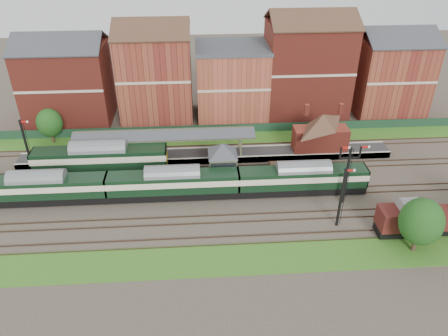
{
  "coord_description": "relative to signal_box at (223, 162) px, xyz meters",
  "views": [
    {
      "loc": [
        -6.17,
        -46.77,
        33.28
      ],
      "look_at": [
        -2.9,
        2.0,
        3.0
      ],
      "focal_mm": 35.0,
      "sensor_mm": 36.0,
      "label": 1
    }
  ],
  "objects": [
    {
      "name": "dmu_train",
      "position": [
        -6.56,
        -3.25,
        -0.92
      ],
      "size": [
        50.35,
        2.65,
        3.87
      ],
      "color": "black",
      "rests_on": "ground"
    },
    {
      "name": "grass_front",
      "position": [
        3.0,
        -15.25,
        -3.16
      ],
      "size": [
        90.0,
        5.0,
        0.06
      ],
      "primitive_type": "cube",
      "color": "#2D6619",
      "rests_on": "ground"
    },
    {
      "name": "semaphore_platform_end",
      "position": [
        -26.98,
        4.75,
        0.96
      ],
      "size": [
        1.23,
        0.25,
        8.0
      ],
      "color": "black",
      "rests_on": "ground"
    },
    {
      "name": "station_building",
      "position": [
        15.0,
        6.5,
        0.76
      ],
      "size": [
        8.1,
        8.1,
        5.9
      ],
      "color": "maroon",
      "rests_on": "platform"
    },
    {
      "name": "semaphore_bracket",
      "position": [
        15.04,
        -5.75,
        1.44
      ],
      "size": [
        3.6,
        0.25,
        8.18
      ],
      "color": "black",
      "rests_on": "ground"
    },
    {
      "name": "semaphore_siding",
      "position": [
        13.02,
        -10.25,
        0.96
      ],
      "size": [
        1.23,
        0.25,
        8.0
      ],
      "color": "black",
      "rests_on": "ground"
    },
    {
      "name": "canopy",
      "position": [
        -8.0,
        6.5,
        1.39
      ],
      "size": [
        26.0,
        3.89,
        4.08
      ],
      "color": "#43492E",
      "rests_on": "platform"
    },
    {
      "name": "fence",
      "position": [
        3.0,
        14.75,
        -2.44
      ],
      "size": [
        90.0,
        0.12,
        1.5
      ],
      "primitive_type": "cube",
      "color": "#193823",
      "rests_on": "ground"
    },
    {
      "name": "town_backdrop",
      "position": [
        2.82,
        21.75,
        3.81
      ],
      "size": [
        69.0,
        10.0,
        16.0
      ],
      "color": "maroon",
      "rests_on": "ground"
    },
    {
      "name": "goods_van_b",
      "position": [
        20.12,
        -12.25,
        -1.08
      ],
      "size": [
        6.14,
        2.66,
        3.72
      ],
      "color": "black",
      "rests_on": "ground"
    },
    {
      "name": "platform",
      "position": [
        -2.0,
        6.5,
        -2.69
      ],
      "size": [
        55.0,
        3.4,
        1.0
      ],
      "primitive_type": "cube",
      "color": "#2D2D2D",
      "rests_on": "ground"
    },
    {
      "name": "tree_far",
      "position": [
        20.16,
        -15.19,
        0.89
      ],
      "size": [
        4.63,
        4.63,
        6.76
      ],
      "color": "#382619",
      "rests_on": "ground"
    },
    {
      "name": "tree_back",
      "position": [
        -26.24,
        13.17,
        0.29
      ],
      "size": [
        3.95,
        3.95,
        5.77
      ],
      "color": "#382619",
      "rests_on": "ground"
    },
    {
      "name": "platform_railcar",
      "position": [
        -16.86,
        3.25,
        -0.71
      ],
      "size": [
        18.45,
        2.91,
        4.25
      ],
      "color": "black",
      "rests_on": "ground"
    },
    {
      "name": "grass_back",
      "position": [
        3.0,
        12.75,
        -3.16
      ],
      "size": [
        90.0,
        4.5,
        0.06
      ],
      "primitive_type": "cube",
      "color": "#2D6619",
      "rests_on": "ground"
    },
    {
      "name": "signal_box",
      "position": [
        0.0,
        0.0,
        0.0
      ],
      "size": [
        5.4,
        5.4,
        6.0
      ],
      "color": "#647553",
      "rests_on": "ground"
    },
    {
      "name": "brick_hut",
      "position": [
        8.0,
        0.0,
        -2.0
      ],
      "size": [
        3.2,
        2.64,
        2.94
      ],
      "color": "maroon",
      "rests_on": "ground"
    },
    {
      "name": "ground",
      "position": [
        3.0,
        -3.25,
        -3.19
      ],
      "size": [
        160.0,
        160.0,
        0.0
      ],
      "primitive_type": "plane",
      "color": "#473D33",
      "rests_on": "ground"
    }
  ]
}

